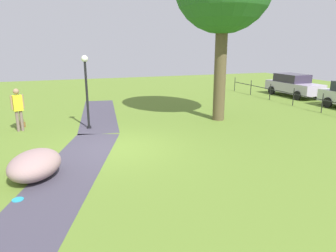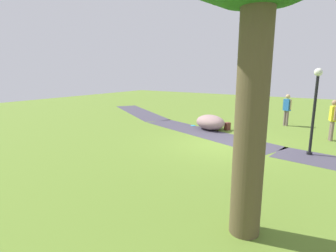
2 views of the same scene
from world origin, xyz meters
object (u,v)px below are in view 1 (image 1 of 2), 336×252
Objects in this scene: woman_with_handbag at (18,106)px; backpack_by_boulder at (24,163)px; parked_compact_green at (293,85)px; lamp_post at (86,84)px; handbag_on_grass at (22,124)px; frisbee_on_grass at (18,200)px; lawn_boulder at (35,165)px.

backpack_by_boulder is at bearing 5.94° from woman_with_handbag.
parked_compact_green is (-8.19, 16.86, 0.61)m from backpack_by_boulder.
woman_with_handbag is (-0.53, -2.79, -0.90)m from lamp_post.
parked_compact_green is (-3.55, 17.34, -0.26)m from woman_with_handbag.
backpack_by_boulder is at bearing 5.33° from handbag_on_grass.
lawn_boulder is at bearing 163.70° from frisbee_on_grass.
lamp_post is at bearing -74.33° from parked_compact_green.
lamp_post reaches higher than frisbee_on_grass.
lawn_boulder reaches higher than frisbee_on_grass.
lawn_boulder is 0.91m from backpack_by_boulder.
backpack_by_boulder is at bearing -179.69° from frisbee_on_grass.
handbag_on_grass is (-0.71, -0.02, -0.92)m from woman_with_handbag.
backpack_by_boulder is (4.11, -2.31, -1.77)m from lamp_post.
lawn_boulder is at bearing -61.38° from parked_compact_green.
handbag_on_grass is at bearing -174.67° from backpack_by_boulder.
backpack_by_boulder is (-0.81, -0.37, -0.19)m from lawn_boulder.
lamp_post reaches higher than backpack_by_boulder.
lawn_boulder is 5.59× the size of handbag_on_grass.
lawn_boulder is at bearing 8.87° from woman_with_handbag.
lawn_boulder is 1.33m from frisbee_on_grass.
woman_with_handbag is 4.53× the size of backpack_by_boulder.
handbag_on_grass is at bearing -113.69° from lamp_post.
lawn_boulder is 5.55m from woman_with_handbag.
lamp_post is 5.52m from lawn_boulder.
woman_with_handbag reaches higher than handbag_on_grass.
lawn_boulder is 8.03× the size of frisbee_on_grass.
backpack_by_boulder is 0.10× the size of parked_compact_green.
lamp_post is 1.48× the size of lawn_boulder.
lamp_post is 8.26× the size of handbag_on_grass.
handbag_on_grass is 0.95× the size of backpack_by_boulder.
lawn_boulder is 18.79m from parked_compact_green.
lamp_post reaches higher than woman_with_handbag.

